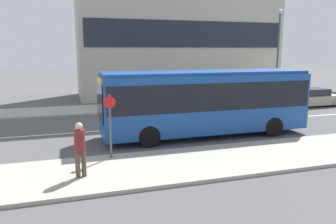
# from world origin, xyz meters

# --- Properties ---
(ground_plane) EXTENTS (120.00, 120.00, 0.00)m
(ground_plane) POSITION_xyz_m (0.00, 0.00, 0.00)
(ground_plane) COLOR #4F4F51
(sidewalk_near) EXTENTS (44.00, 3.50, 0.13)m
(sidewalk_near) POSITION_xyz_m (0.00, -6.25, 0.07)
(sidewalk_near) COLOR #A39E93
(sidewalk_near) RESTS_ON ground_plane
(sidewalk_far) EXTENTS (44.00, 3.50, 0.13)m
(sidewalk_far) POSITION_xyz_m (0.00, 6.25, 0.07)
(sidewalk_far) COLOR #A39E93
(sidewalk_far) RESTS_ON ground_plane
(lane_centerline) EXTENTS (41.80, 0.16, 0.01)m
(lane_centerline) POSITION_xyz_m (0.00, 0.00, 0.00)
(lane_centerline) COLOR silver
(lane_centerline) RESTS_ON ground_plane
(city_bus) EXTENTS (10.13, 2.60, 3.18)m
(city_bus) POSITION_xyz_m (2.37, -2.44, 1.83)
(city_bus) COLOR #194793
(city_bus) RESTS_ON ground_plane
(parked_car_0) EXTENTS (4.43, 1.80, 1.33)m
(parked_car_0) POSITION_xyz_m (13.63, 3.26, 0.63)
(parked_car_0) COLOR #A39E84
(parked_car_0) RESTS_ON ground_plane
(pedestrian_near_stop) EXTENTS (0.34, 0.34, 1.80)m
(pedestrian_near_stop) POSITION_xyz_m (-3.76, -6.56, 1.16)
(pedestrian_near_stop) COLOR #4C4233
(pedestrian_near_stop) RESTS_ON sidewalk_near
(bus_stop_sign) EXTENTS (0.44, 0.12, 2.42)m
(bus_stop_sign) POSITION_xyz_m (-2.58, -4.92, 1.56)
(bus_stop_sign) COLOR #4C4C51
(bus_stop_sign) RESTS_ON sidewalk_near
(street_lamp) EXTENTS (0.36, 0.36, 7.13)m
(street_lamp) POSITION_xyz_m (11.92, 5.33, 4.46)
(street_lamp) COLOR #4C4C51
(street_lamp) RESTS_ON sidewalk_far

